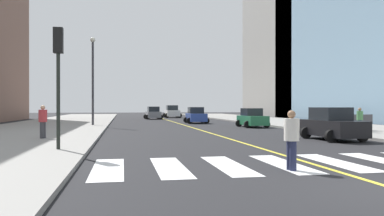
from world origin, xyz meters
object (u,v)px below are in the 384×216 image
Objects in this scene: pedestrian_walking_west at (43,120)px; car_blue_third at (196,116)px; park_bench at (359,123)px; car_black_fourth at (332,125)px; car_white_second at (172,112)px; car_green_fifth at (252,118)px; pedestrian_crossing at (291,137)px; street_lamp at (93,74)px; traffic_light_far_corner at (58,64)px; pedestrian_waiting_east at (360,119)px; car_gray_nearest at (153,113)px.

car_blue_third is at bearing 171.72° from pedestrian_walking_west.
car_blue_third reaches higher than park_bench.
car_white_second is at bearing -88.13° from car_black_fourth.
car_green_fifth is at bearing 148.56° from pedestrian_walking_west.
pedestrian_walking_west is (-11.98, -19.50, 0.28)m from car_blue_third.
park_bench is 17.70m from pedestrian_crossing.
traffic_light_far_corner is at bearing -89.43° from street_lamp.
traffic_light_far_corner is 0.60× the size of street_lamp.
car_black_fourth is at bearing 2.99° from pedestrian_waiting_east.
pedestrian_waiting_east is 0.20× the size of street_lamp.
street_lamp reaches higher than car_blue_third.
traffic_light_far_corner is (-6.78, -39.07, 2.64)m from car_gray_nearest.
car_gray_nearest is 36.39m from car_black_fourth.
car_white_second is at bearing -116.88° from pedestrian_waiting_east.
car_gray_nearest reaches higher than park_bench.
pedestrian_walking_west is (-8.43, -33.67, 0.25)m from car_gray_nearest.
car_blue_third is 12.38m from street_lamp.
street_lamp is at bearing -162.50° from pedestrian_walking_west.
pedestrian_waiting_east reaches higher than park_bench.
car_black_fourth reaches higher than pedestrian_waiting_east.
pedestrian_waiting_east is 0.92× the size of pedestrian_walking_west.
pedestrian_crossing is at bearing -91.98° from car_gray_nearest.
car_gray_nearest is 33.11m from park_bench.
traffic_light_far_corner is (-13.70, -16.26, 2.71)m from car_green_fifth.
park_bench is 1.08× the size of pedestrian_crossing.
pedestrian_walking_west is (-15.33, 2.06, 0.28)m from car_black_fourth.
pedestrian_crossing is at bearing -37.14° from traffic_light_far_corner.
car_gray_nearest is at bearing -73.99° from car_green_fifth.
pedestrian_crossing reaches higher than park_bench.
car_blue_third reaches higher than car_green_fifth.
car_blue_third is at bearing -78.41° from car_gray_nearest.
street_lamp reaches higher than car_black_fourth.
car_gray_nearest is at bearing 80.15° from traffic_light_far_corner.
pedestrian_waiting_east reaches higher than car_green_fifth.
pedestrian_walking_west is 0.22× the size of street_lamp.
car_white_second reaches higher than car_black_fourth.
car_white_second reaches higher than car_blue_third.
car_gray_nearest reaches higher than car_blue_third.
street_lamp is at bearing -52.24° from car_black_fourth.
car_blue_third is 22.89m from pedestrian_walking_west.
car_gray_nearest is 1.04× the size of car_blue_third.
pedestrian_waiting_east is 19.37m from pedestrian_walking_west.
park_bench is (4.87, 4.79, -0.14)m from car_black_fourth.
car_black_fourth is at bearing -81.56° from car_gray_nearest.
car_green_fifth is (0.02, 12.92, -0.05)m from car_black_fourth.
park_bench is 20.39m from pedestrian_walking_west.
street_lamp is (-18.75, 11.61, 4.10)m from park_bench.
car_green_fifth is (6.92, -22.81, -0.07)m from car_gray_nearest.
car_white_second is at bearing 15.98° from park_bench.
traffic_light_far_corner is at bearing -102.33° from car_gray_nearest.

